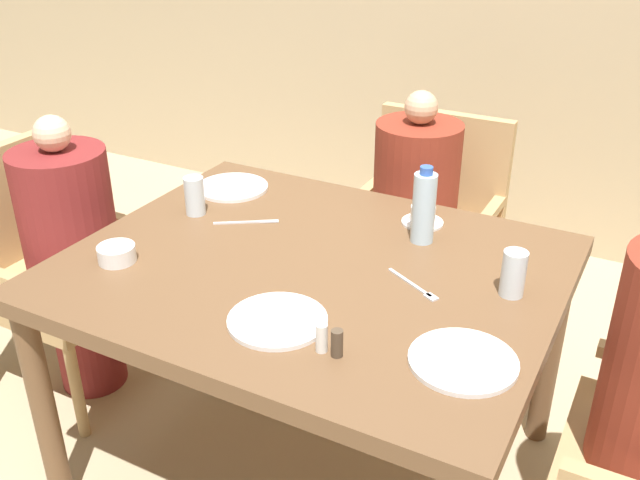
# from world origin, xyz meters

# --- Properties ---
(ground_plane) EXTENTS (16.00, 16.00, 0.00)m
(ground_plane) POSITION_xyz_m (0.00, 0.00, 0.00)
(ground_plane) COLOR tan
(dining_table) EXTENTS (1.35, 1.10, 0.76)m
(dining_table) POSITION_xyz_m (0.00, 0.00, 0.67)
(dining_table) COLOR brown
(dining_table) RESTS_ON ground_plane
(chair_left_side) EXTENTS (0.55, 0.55, 0.89)m
(chair_left_side) POSITION_xyz_m (-1.09, 0.00, 0.49)
(chair_left_side) COLOR tan
(chair_left_side) RESTS_ON ground_plane
(diner_in_left_chair) EXTENTS (0.32, 0.32, 1.05)m
(diner_in_left_chair) POSITION_xyz_m (-0.95, 0.00, 0.54)
(diner_in_left_chair) COLOR maroon
(diner_in_left_chair) RESTS_ON ground_plane
(chair_far_side) EXTENTS (0.55, 0.55, 0.89)m
(chair_far_side) POSITION_xyz_m (0.00, 0.96, 0.49)
(chair_far_side) COLOR tan
(chair_far_side) RESTS_ON ground_plane
(diner_in_far_chair) EXTENTS (0.32, 0.32, 1.05)m
(diner_in_far_chair) POSITION_xyz_m (-0.00, 0.82, 0.54)
(diner_in_far_chair) COLOR maroon
(diner_in_far_chair) RESTS_ON ground_plane
(plate_main_left) EXTENTS (0.25, 0.25, 0.01)m
(plate_main_left) POSITION_xyz_m (-0.50, 0.34, 0.76)
(plate_main_left) COLOR white
(plate_main_left) RESTS_ON dining_table
(plate_main_right) EXTENTS (0.25, 0.25, 0.01)m
(plate_main_right) POSITION_xyz_m (0.07, -0.30, 0.76)
(plate_main_right) COLOR white
(plate_main_right) RESTS_ON dining_table
(plate_dessert_center) EXTENTS (0.25, 0.25, 0.01)m
(plate_dessert_center) POSITION_xyz_m (0.52, -0.24, 0.76)
(plate_dessert_center) COLOR white
(plate_dessert_center) RESTS_ON dining_table
(teacup_with_saucer) EXTENTS (0.13, 0.13, 0.06)m
(teacup_with_saucer) POSITION_xyz_m (0.18, 0.39, 0.78)
(teacup_with_saucer) COLOR white
(teacup_with_saucer) RESTS_ON dining_table
(bowl_small) EXTENTS (0.11, 0.11, 0.05)m
(bowl_small) POSITION_xyz_m (-0.49, -0.24, 0.78)
(bowl_small) COLOR white
(bowl_small) RESTS_ON dining_table
(water_bottle) EXTENTS (0.07, 0.07, 0.24)m
(water_bottle) POSITION_xyz_m (0.22, 0.28, 0.87)
(water_bottle) COLOR silver
(water_bottle) RESTS_ON dining_table
(glass_tall_near) EXTENTS (0.06, 0.06, 0.12)m
(glass_tall_near) POSITION_xyz_m (0.54, 0.10, 0.82)
(glass_tall_near) COLOR silver
(glass_tall_near) RESTS_ON dining_table
(glass_tall_mid) EXTENTS (0.06, 0.06, 0.12)m
(glass_tall_mid) POSITION_xyz_m (-0.49, 0.12, 0.82)
(glass_tall_mid) COLOR silver
(glass_tall_mid) RESTS_ON dining_table
(salt_shaker) EXTENTS (0.03, 0.03, 0.07)m
(salt_shaker) POSITION_xyz_m (0.22, -0.35, 0.79)
(salt_shaker) COLOR white
(salt_shaker) RESTS_ON dining_table
(pepper_shaker) EXTENTS (0.03, 0.03, 0.07)m
(pepper_shaker) POSITION_xyz_m (0.26, -0.35, 0.79)
(pepper_shaker) COLOR #4C3D2D
(pepper_shaker) RESTS_ON dining_table
(fork_beside_plate) EXTENTS (0.18, 0.11, 0.00)m
(fork_beside_plate) POSITION_xyz_m (0.31, 0.01, 0.76)
(fork_beside_plate) COLOR silver
(fork_beside_plate) RESTS_ON dining_table
(knife_beside_plate) EXTENTS (0.18, 0.12, 0.00)m
(knife_beside_plate) POSITION_xyz_m (-0.30, 0.14, 0.76)
(knife_beside_plate) COLOR silver
(knife_beside_plate) RESTS_ON dining_table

